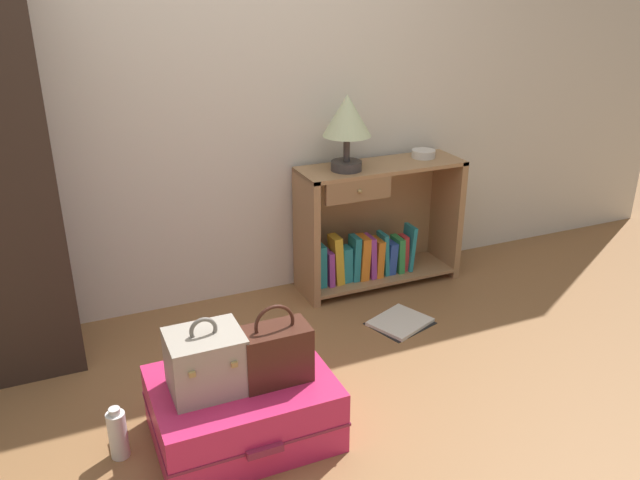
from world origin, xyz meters
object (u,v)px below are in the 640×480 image
object	(u,v)px
table_lamp	(347,120)
bowl	(423,154)
bottle	(118,434)
open_book_on_floor	(400,322)
bookshelf	(373,230)
handbag	(275,353)
suitcase_large	(243,408)
train_case	(206,362)

from	to	relation	value
table_lamp	bowl	distance (m)	0.59
bottle	open_book_on_floor	size ratio (longest dim) A/B	0.60
bookshelf	handbag	distance (m)	1.48
bowl	suitcase_large	xyz separation A→B (m)	(-1.45, -1.05, -0.63)
handbag	train_case	bearing A→B (deg)	169.87
table_lamp	bowl	world-z (taller)	table_lamp
train_case	bottle	size ratio (longest dim) A/B	1.39
train_case	bookshelf	bearing A→B (deg)	39.32
bookshelf	bowl	distance (m)	0.53
suitcase_large	handbag	size ratio (longest dim) A/B	2.15
bookshelf	train_case	xyz separation A→B (m)	(-1.26, -1.03, 0.05)
handbag	open_book_on_floor	xyz separation A→B (m)	(0.91, 0.57, -0.38)
bookshelf	handbag	bearing A→B (deg)	-132.83
handbag	table_lamp	bearing A→B (deg)	52.56
table_lamp	train_case	world-z (taller)	table_lamp
open_book_on_floor	table_lamp	bearing A→B (deg)	102.60
suitcase_large	open_book_on_floor	world-z (taller)	suitcase_large
bookshelf	bottle	world-z (taller)	bookshelf
train_case	handbag	bearing A→B (deg)	-10.13
table_lamp	train_case	size ratio (longest dim) A/B	1.33
table_lamp	bowl	size ratio (longest dim) A/B	3.00
suitcase_large	bottle	bearing A→B (deg)	170.59
table_lamp	bowl	xyz separation A→B (m)	(0.52, 0.05, -0.25)
handbag	bowl	bearing A→B (deg)	39.66
train_case	handbag	distance (m)	0.27
bottle	open_book_on_floor	distance (m)	1.58
bowl	handbag	bearing A→B (deg)	-140.34
bowl	train_case	world-z (taller)	bowl
bottle	open_book_on_floor	xyz separation A→B (m)	(1.51, 0.45, -0.10)
table_lamp	train_case	bearing A→B (deg)	-136.73
bottle	open_book_on_floor	world-z (taller)	bottle
suitcase_large	table_lamp	bearing A→B (deg)	47.08
bowl	train_case	size ratio (longest dim) A/B	0.44
bottle	train_case	bearing A→B (deg)	-13.01
bowl	train_case	distance (m)	1.94
bookshelf	bottle	xyz separation A→B (m)	(-1.61, -0.95, -0.24)
train_case	handbag	size ratio (longest dim) A/B	0.94
bowl	open_book_on_floor	bearing A→B (deg)	-128.60
train_case	table_lamp	bearing A→B (deg)	43.27
train_case	handbag	world-z (taller)	handbag
bowl	suitcase_large	world-z (taller)	bowl
bookshelf	handbag	world-z (taller)	bookshelf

